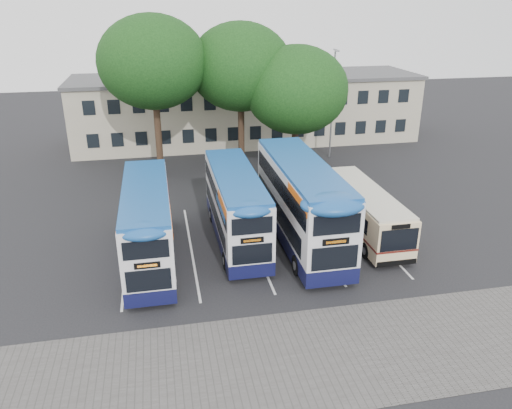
{
  "coord_description": "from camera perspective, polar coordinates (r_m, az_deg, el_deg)",
  "views": [
    {
      "loc": [
        -8.57,
        -19.86,
        12.85
      ],
      "look_at": [
        -3.57,
        5.0,
        2.34
      ],
      "focal_mm": 35.0,
      "sensor_mm": 36.0,
      "label": 1
    }
  ],
  "objects": [
    {
      "name": "bus_dd_mid",
      "position": [
        27.88,
        -2.35,
        0.11
      ],
      "size": [
        2.36,
        9.72,
        4.05
      ],
      "color": "#10113A",
      "rests_on": "ground"
    },
    {
      "name": "tree_mid",
      "position": [
        39.27,
        -1.78,
        15.43
      ],
      "size": [
        7.85,
        7.85,
        11.37
      ],
      "color": "black",
      "rests_on": "ground"
    },
    {
      "name": "paving_strip",
      "position": [
        20.71,
        10.17,
        -16.24
      ],
      "size": [
        40.0,
        6.0,
        0.01
      ],
      "primitive_type": "cube",
      "color": "#595654",
      "rests_on": "ground"
    },
    {
      "name": "ground",
      "position": [
        25.16,
        10.39,
        -8.61
      ],
      "size": [
        120.0,
        120.0,
        0.0
      ],
      "primitive_type": "plane",
      "color": "black",
      "rests_on": "ground"
    },
    {
      "name": "bay_lines",
      "position": [
        28.39,
        -0.36,
        -4.38
      ],
      "size": [
        14.12,
        11.0,
        0.01
      ],
      "color": "silver",
      "rests_on": "ground"
    },
    {
      "name": "bus_dd_right",
      "position": [
        27.73,
        5.19,
        0.61
      ],
      "size": [
        2.69,
        11.1,
        4.63
      ],
      "color": "#10113A",
      "rests_on": "ground"
    },
    {
      "name": "bus_single",
      "position": [
        29.72,
        12.14,
        -0.42
      ],
      "size": [
        2.3,
        9.03,
        2.69
      ],
      "color": "beige",
      "rests_on": "ground"
    },
    {
      "name": "bus_dd_left",
      "position": [
        26.27,
        -12.3,
        -1.87
      ],
      "size": [
        2.36,
        9.75,
        4.06
      ],
      "color": "#10113A",
      "rests_on": "ground"
    },
    {
      "name": "depot_building",
      "position": [
        48.6,
        -1.01,
        11.0
      ],
      "size": [
        32.4,
        8.4,
        6.2
      ],
      "color": "#ADA38B",
      "rests_on": "ground"
    },
    {
      "name": "tree_right",
      "position": [
        38.38,
        4.64,
        12.93
      ],
      "size": [
        7.74,
        7.74,
        9.81
      ],
      "color": "black",
      "rests_on": "ground"
    },
    {
      "name": "lamp_post",
      "position": [
        43.11,
        8.76,
        11.88
      ],
      "size": [
        0.25,
        1.05,
        9.06
      ],
      "color": "gray",
      "rests_on": "ground"
    },
    {
      "name": "tree_left",
      "position": [
        38.0,
        -11.71,
        15.63
      ],
      "size": [
        7.94,
        7.94,
        11.98
      ],
      "color": "black",
      "rests_on": "ground"
    }
  ]
}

